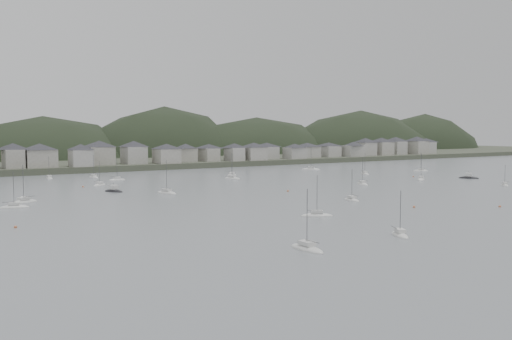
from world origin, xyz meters
TOP-DOWN VIEW (x-y plane):
  - ground at (0.00, 0.00)m, footprint 900.00×900.00m
  - far_shore_land at (0.00, 295.00)m, footprint 900.00×250.00m
  - forested_ridge at (4.83, 269.40)m, footprint 851.55×103.94m
  - waterfront_town at (50.59, 183.34)m, footprint 451.48×28.46m
  - sailboat_lead at (-26.30, 7.82)m, footprint 7.90×6.04m
  - moored_fleet at (1.33, 69.44)m, footprint 266.63×177.88m
  - motor_launch_near at (94.21, 53.21)m, footprint 6.56×8.69m
  - motor_launch_far at (-49.76, 85.90)m, footprint 5.89×8.13m
  - mooring_buoys at (-11.36, 51.24)m, footprint 170.20×113.82m

SIDE VIEW (x-z plane):
  - forested_ridge at x=4.83m, z-range -62.57..40.00m
  - ground at x=0.00m, z-range 0.00..0.00m
  - mooring_buoys at x=-11.36m, z-range -0.20..0.50m
  - moored_fleet at x=1.33m, z-range -6.19..6.54m
  - sailboat_lead at x=-26.30m, z-range -5.10..5.46m
  - motor_launch_near at x=94.21m, z-range -1.70..2.27m
  - motor_launch_far at x=-49.76m, z-range -1.63..2.21m
  - far_shore_land at x=0.00m, z-range 0.00..3.00m
  - waterfront_town at x=50.59m, z-range 2.20..15.12m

